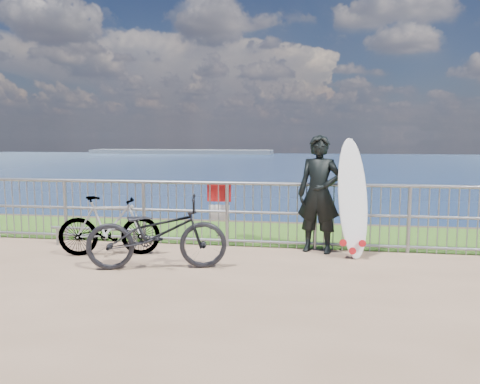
% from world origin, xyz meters
% --- Properties ---
extents(grass_strip, '(120.00, 120.00, 0.00)m').
position_xyz_m(grass_strip, '(0.00, 2.70, 0.01)').
color(grass_strip, '#2F5B19').
rests_on(grass_strip, ground).
extents(seascape, '(260.00, 260.00, 5.00)m').
position_xyz_m(seascape, '(-43.75, 147.49, -4.03)').
color(seascape, brown).
rests_on(seascape, ground).
extents(railing, '(10.06, 0.10, 1.13)m').
position_xyz_m(railing, '(0.01, 1.60, 0.58)').
color(railing, gray).
rests_on(railing, ground).
extents(surfer, '(0.79, 0.61, 1.92)m').
position_xyz_m(surfer, '(1.05, 1.45, 0.96)').
color(surfer, black).
rests_on(surfer, ground).
extents(surfboard, '(0.62, 0.59, 1.88)m').
position_xyz_m(surfboard, '(1.57, 1.22, 0.87)').
color(surfboard, white).
rests_on(surfboard, ground).
extents(bicycle_near, '(2.11, 1.16, 1.05)m').
position_xyz_m(bicycle_near, '(-1.24, 0.09, 0.52)').
color(bicycle_near, black).
rests_on(bicycle_near, ground).
extents(bicycle_far, '(1.66, 0.82, 0.96)m').
position_xyz_m(bicycle_far, '(-2.24, 0.69, 0.48)').
color(bicycle_far, black).
rests_on(bicycle_far, ground).
extents(bike_rack, '(1.61, 0.05, 0.34)m').
position_xyz_m(bike_rack, '(-2.74, 1.20, 0.28)').
color(bike_rack, gray).
rests_on(bike_rack, ground).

